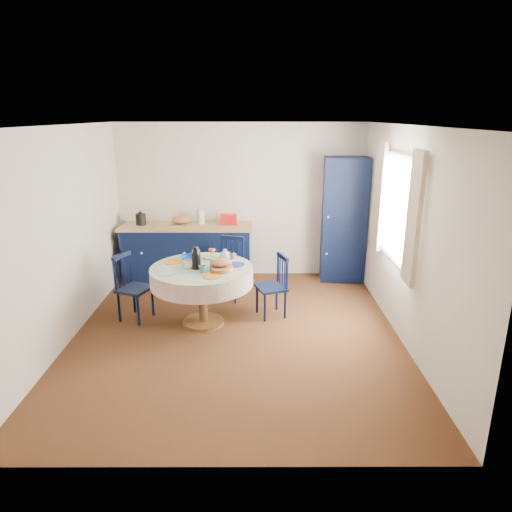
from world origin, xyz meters
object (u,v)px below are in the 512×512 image
at_px(kitchen_counter, 188,252).
at_px(chair_far, 229,268).
at_px(dining_table, 203,276).
at_px(chair_left, 132,287).
at_px(mug_b, 203,269).
at_px(mug_c, 230,256).
at_px(pantry_cabinet, 344,220).
at_px(cobalt_bowl, 191,258).
at_px(mug_a, 188,264).
at_px(chair_right, 274,286).
at_px(mug_d, 196,254).

height_order(kitchen_counter, chair_far, kitchen_counter).
bearing_deg(dining_table, chair_left, 169.09).
relative_size(dining_table, mug_b, 13.45).
xyz_separation_m(kitchen_counter, mug_c, (0.76, -1.36, 0.36)).
bearing_deg(kitchen_counter, mug_b, -75.61).
relative_size(pantry_cabinet, mug_c, 14.69).
bearing_deg(cobalt_bowl, kitchen_counter, 100.25).
bearing_deg(mug_a, dining_table, 13.74).
height_order(kitchen_counter, mug_a, kitchen_counter).
bearing_deg(kitchen_counter, mug_c, -60.37).
xyz_separation_m(chair_left, mug_a, (0.79, -0.22, 0.39)).
bearing_deg(chair_right, pantry_cabinet, 121.42).
bearing_deg(mug_d, mug_b, -75.92).
xyz_separation_m(pantry_cabinet, dining_table, (-2.09, -1.72, -0.33)).
distance_m(mug_a, mug_b, 0.26).
relative_size(pantry_cabinet, chair_left, 2.24).
distance_m(chair_left, mug_b, 1.12).
bearing_deg(chair_far, dining_table, -88.20).
xyz_separation_m(chair_right, cobalt_bowl, (-1.09, -0.01, 0.39)).
bearing_deg(chair_far, kitchen_counter, 153.45).
bearing_deg(mug_d, pantry_cabinet, 30.78).
relative_size(chair_far, mug_a, 6.75).
relative_size(chair_far, mug_d, 8.44).
bearing_deg(chair_right, mug_c, -110.61).
relative_size(mug_a, mug_b, 1.40).
bearing_deg(cobalt_bowl, mug_d, 67.19).
bearing_deg(pantry_cabinet, chair_right, -123.58).
distance_m(chair_left, mug_d, 0.94).
distance_m(mug_a, mug_c, 0.59).
distance_m(chair_left, chair_far, 1.44).
bearing_deg(mug_d, chair_right, -6.92).
distance_m(chair_left, cobalt_bowl, 0.86).
bearing_deg(mug_a, chair_far, 64.67).
bearing_deg(chair_right, mug_a, -92.86).
bearing_deg(pantry_cabinet, mug_d, -143.56).
xyz_separation_m(mug_d, cobalt_bowl, (-0.06, -0.13, -0.02)).
distance_m(dining_table, mug_b, 0.27).
distance_m(mug_b, mug_d, 0.63).
xyz_separation_m(mug_a, mug_c, (0.49, 0.33, 0.00)).
xyz_separation_m(pantry_cabinet, chair_far, (-1.80, -0.81, -0.53)).
height_order(chair_right, mug_c, mug_c).
distance_m(kitchen_counter, chair_right, 1.92).
bearing_deg(dining_table, mug_c, 41.49).
xyz_separation_m(pantry_cabinet, mug_c, (-1.76, -1.43, -0.16)).
relative_size(dining_table, chair_right, 1.53).
distance_m(kitchen_counter, chair_far, 1.03).
bearing_deg(kitchen_counter, dining_table, -74.90).
bearing_deg(chair_far, chair_right, -26.44).
bearing_deg(chair_right, chair_left, -106.44).
distance_m(pantry_cabinet, chair_right, 1.95).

